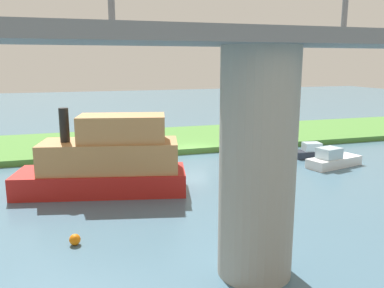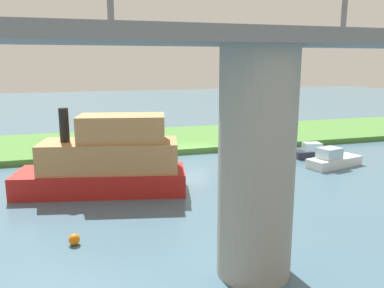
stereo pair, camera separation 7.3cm
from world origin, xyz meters
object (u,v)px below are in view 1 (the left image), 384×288
object	(u,v)px
motorboat_red	(249,155)
bridge_pylon	(257,165)
person_on_bank	(235,134)
skiff_small	(333,160)
marker_buoy	(75,240)
motorboat_white	(316,152)
mooring_post	(277,136)
houseboat_blue	(107,161)

from	to	relation	value
motorboat_red	bridge_pylon	bearing A→B (deg)	65.19
motorboat_red	person_on_bank	bearing A→B (deg)	-101.45
motorboat_red	skiff_small	xyz separation A→B (m)	(-5.31, 3.77, 0.06)
person_on_bank	skiff_small	world-z (taller)	person_on_bank
person_on_bank	skiff_small	xyz separation A→B (m)	(-4.17, 9.36, -0.65)
motorboat_red	skiff_small	bearing A→B (deg)	144.61
bridge_pylon	person_on_bank	size ratio (longest dim) A/B	6.16
bridge_pylon	marker_buoy	world-z (taller)	bridge_pylon
motorboat_white	marker_buoy	distance (m)	22.84
person_on_bank	motorboat_red	size ratio (longest dim) A/B	0.32
mooring_post	houseboat_blue	world-z (taller)	houseboat_blue
mooring_post	motorboat_white	xyz separation A→B (m)	(-0.99, 4.99, -0.54)
bridge_pylon	houseboat_blue	world-z (taller)	bridge_pylon
bridge_pylon	person_on_bank	distance (m)	23.89
houseboat_blue	motorboat_white	xyz separation A→B (m)	(-17.77, -3.92, -1.49)
mooring_post	marker_buoy	distance (m)	24.89
skiff_small	motorboat_white	bearing A→B (deg)	-99.71
person_on_bank	mooring_post	bearing A→B (deg)	159.22
bridge_pylon	motorboat_white	bearing A→B (deg)	-130.63
houseboat_blue	bridge_pylon	bearing A→B (deg)	110.44
motorboat_white	marker_buoy	size ratio (longest dim) A/B	8.20
mooring_post	motorboat_white	bearing A→B (deg)	101.18
person_on_bank	houseboat_blue	world-z (taller)	houseboat_blue
houseboat_blue	skiff_small	xyz separation A→B (m)	(-17.27, -0.96, -1.41)
motorboat_white	houseboat_blue	bearing A→B (deg)	12.44
mooring_post	person_on_bank	bearing A→B (deg)	-20.78
marker_buoy	mooring_post	bearing A→B (deg)	-139.69
bridge_pylon	marker_buoy	xyz separation A→B (m)	(6.55, -4.52, -4.03)
person_on_bank	motorboat_red	bearing A→B (deg)	78.55
motorboat_white	motorboat_red	xyz separation A→B (m)	(5.81, -0.80, 0.02)
marker_buoy	motorboat_red	bearing A→B (deg)	-139.90
skiff_small	marker_buoy	bearing A→B (deg)	22.71
mooring_post	houseboat_blue	xyz separation A→B (m)	(16.79, 8.91, 0.95)
houseboat_blue	marker_buoy	distance (m)	7.70
person_on_bank	motorboat_white	bearing A→B (deg)	126.21
person_on_bank	marker_buoy	distance (m)	23.25
mooring_post	motorboat_red	size ratio (longest dim) A/B	0.23
bridge_pylon	skiff_small	xyz separation A→B (m)	(-12.90, -12.66, -3.73)
mooring_post	marker_buoy	xyz separation A→B (m)	(18.97, 16.10, -0.76)
mooring_post	motorboat_white	world-z (taller)	mooring_post
houseboat_blue	motorboat_white	world-z (taller)	houseboat_blue
bridge_pylon	motorboat_red	xyz separation A→B (m)	(-7.60, -16.43, -3.79)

